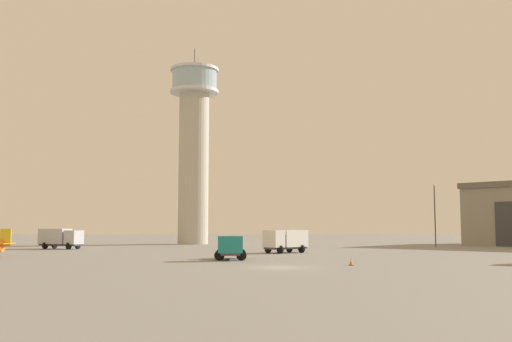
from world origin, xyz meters
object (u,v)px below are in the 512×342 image
Objects in this scene: light_post_west at (435,210)px; truck_box_white at (286,240)px; truck_flatbed_teal at (231,248)px; traffic_cone_near_left at (351,262)px; control_tower at (194,143)px; truck_box_silver at (60,237)px.

truck_box_white is at bearing -141.38° from light_post_west.
light_post_west is at bearing 179.81° from truck_box_white.
truck_flatbed_teal reaches higher than traffic_cone_near_left.
control_tower is 43.89m from truck_box_white.
light_post_west is (58.21, 6.95, 4.33)m from truck_box_silver.
truck_box_silver is 10.96× the size of traffic_cone_near_left.
truck_box_white is at bearing 0.37° from truck_box_silver.
truck_flatbed_teal is at bearing -81.31° from control_tower.
truck_flatbed_teal is 0.56× the size of light_post_west.
truck_box_white reaches higher than traffic_cone_near_left.
truck_flatbed_teal is 48.76m from light_post_west.
control_tower is at bearing 106.81° from traffic_cone_near_left.
control_tower reaches higher than truck_box_white.
truck_box_silver is at bearing -61.84° from truck_box_white.
control_tower is 66.56m from traffic_cone_near_left.
control_tower is 45.88m from light_post_west.
traffic_cone_near_left is at bearing -73.19° from control_tower.
traffic_cone_near_left is at bearing 60.17° from truck_box_white.
control_tower is 3.67× the size of light_post_west.
control_tower is at bearing -107.34° from truck_box_white.
light_post_west is (32.56, 35.97, 4.84)m from truck_flatbed_teal.
truck_box_white is 0.85× the size of truck_box_silver.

